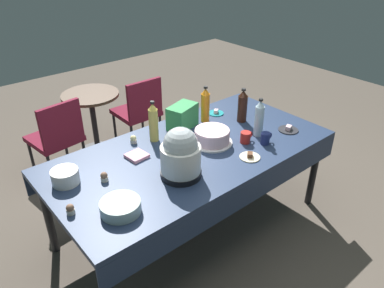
# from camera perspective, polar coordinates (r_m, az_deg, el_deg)

# --- Properties ---
(ground) EXTENTS (9.00, 9.00, 0.00)m
(ground) POSITION_cam_1_polar(r_m,az_deg,el_deg) (3.28, 0.00, -12.18)
(ground) COLOR brown
(potluck_table) EXTENTS (2.20, 1.10, 0.75)m
(potluck_table) POSITION_cam_1_polar(r_m,az_deg,el_deg) (2.87, 0.00, -1.94)
(potluck_table) COLOR navy
(potluck_table) RESTS_ON ground
(frosted_layer_cake) EXTENTS (0.32, 0.32, 0.12)m
(frosted_layer_cake) POSITION_cam_1_polar(r_m,az_deg,el_deg) (2.90, 3.10, 1.16)
(frosted_layer_cake) COLOR silver
(frosted_layer_cake) RESTS_ON potluck_table
(slow_cooker) EXTENTS (0.28, 0.28, 0.36)m
(slow_cooker) POSITION_cam_1_polar(r_m,az_deg,el_deg) (2.45, -1.76, -1.61)
(slow_cooker) COLOR black
(slow_cooker) RESTS_ON potluck_table
(glass_salad_bowl) EXTENTS (0.25, 0.25, 0.07)m
(glass_salad_bowl) POSITION_cam_1_polar(r_m,az_deg,el_deg) (2.26, -10.95, -9.44)
(glass_salad_bowl) COLOR #B2C6BC
(glass_salad_bowl) RESTS_ON potluck_table
(ceramic_snack_bowl) EXTENTS (0.18, 0.18, 0.10)m
(ceramic_snack_bowl) POSITION_cam_1_polar(r_m,az_deg,el_deg) (2.59, -18.92, -4.77)
(ceramic_snack_bowl) COLOR silver
(ceramic_snack_bowl) RESTS_ON potluck_table
(dessert_plate_cream) EXTENTS (0.15, 0.15, 0.04)m
(dessert_plate_cream) POSITION_cam_1_polar(r_m,az_deg,el_deg) (2.77, 8.88, -1.91)
(dessert_plate_cream) COLOR beige
(dessert_plate_cream) RESTS_ON potluck_table
(dessert_plate_teal) EXTENTS (0.14, 0.14, 0.04)m
(dessert_plate_teal) POSITION_cam_1_polar(r_m,az_deg,el_deg) (3.41, 3.71, 4.83)
(dessert_plate_teal) COLOR teal
(dessert_plate_teal) RESTS_ON potluck_table
(dessert_plate_charcoal) EXTENTS (0.17, 0.17, 0.04)m
(dessert_plate_charcoal) POSITION_cam_1_polar(r_m,az_deg,el_deg) (3.21, 14.60, 2.20)
(dessert_plate_charcoal) COLOR #2D2D33
(dessert_plate_charcoal) RESTS_ON potluck_table
(cupcake_cocoa) EXTENTS (0.05, 0.05, 0.07)m
(cupcake_cocoa) POSITION_cam_1_polar(r_m,az_deg,el_deg) (2.54, -13.36, -4.94)
(cupcake_cocoa) COLOR beige
(cupcake_cocoa) RESTS_ON potluck_table
(cupcake_mint) EXTENTS (0.05, 0.05, 0.07)m
(cupcake_mint) POSITION_cam_1_polar(r_m,az_deg,el_deg) (2.94, -9.01, 0.70)
(cupcake_mint) COLOR beige
(cupcake_mint) RESTS_ON potluck_table
(cupcake_vanilla) EXTENTS (0.05, 0.05, 0.07)m
(cupcake_vanilla) POSITION_cam_1_polar(r_m,az_deg,el_deg) (2.33, -18.22, -9.53)
(cupcake_vanilla) COLOR beige
(cupcake_vanilla) RESTS_ON potluck_table
(soda_bottle_orange_juice) EXTENTS (0.07, 0.07, 0.32)m
(soda_bottle_orange_juice) POSITION_cam_1_polar(r_m,az_deg,el_deg) (3.21, 2.06, 5.99)
(soda_bottle_orange_juice) COLOR orange
(soda_bottle_orange_juice) RESTS_ON potluck_table
(soda_bottle_water) EXTENTS (0.07, 0.07, 0.32)m
(soda_bottle_water) POSITION_cam_1_polar(r_m,az_deg,el_deg) (3.02, 10.29, 3.87)
(soda_bottle_water) COLOR silver
(soda_bottle_water) RESTS_ON potluck_table
(soda_bottle_ginger_ale) EXTENTS (0.07, 0.07, 0.34)m
(soda_bottle_ginger_ale) POSITION_cam_1_polar(r_m,az_deg,el_deg) (2.91, -5.96, 3.31)
(soda_bottle_ginger_ale) COLOR gold
(soda_bottle_ginger_ale) RESTS_ON potluck_table
(soda_bottle_cola) EXTENTS (0.08, 0.08, 0.30)m
(soda_bottle_cola) POSITION_cam_1_polar(r_m,az_deg,el_deg) (3.24, 7.78, 5.78)
(soda_bottle_cola) COLOR #33190F
(soda_bottle_cola) RESTS_ON potluck_table
(coffee_mug_red) EXTENTS (0.12, 0.08, 0.09)m
(coffee_mug_red) POSITION_cam_1_polar(r_m,az_deg,el_deg) (2.94, 8.26, 1.05)
(coffee_mug_red) COLOR #B2231E
(coffee_mug_red) RESTS_ON potluck_table
(coffee_mug_navy) EXTENTS (0.11, 0.07, 0.10)m
(coffee_mug_navy) POSITION_cam_1_polar(r_m,az_deg,el_deg) (2.95, 11.24, 0.89)
(coffee_mug_navy) COLOR navy
(coffee_mug_navy) RESTS_ON potluck_table
(soda_carton) EXTENTS (0.30, 0.23, 0.20)m
(soda_carton) POSITION_cam_1_polar(r_m,az_deg,el_deg) (3.12, -1.49, 4.25)
(soda_carton) COLOR #338C4C
(soda_carton) RESTS_ON potluck_table
(paper_napkin_stack) EXTENTS (0.15, 0.15, 0.02)m
(paper_napkin_stack) POSITION_cam_1_polar(r_m,az_deg,el_deg) (2.77, -8.49, -1.80)
(paper_napkin_stack) COLOR pink
(paper_napkin_stack) RESTS_ON potluck_table
(maroon_chair_left) EXTENTS (0.49, 0.49, 0.85)m
(maroon_chair_left) POSITION_cam_1_polar(r_m,az_deg,el_deg) (3.81, -20.02, 1.33)
(maroon_chair_left) COLOR maroon
(maroon_chair_left) RESTS_ON ground
(maroon_chair_right) EXTENTS (0.44, 0.44, 0.85)m
(maroon_chair_right) POSITION_cam_1_polar(r_m,az_deg,el_deg) (4.16, -8.10, 5.38)
(maroon_chair_right) COLOR maroon
(maroon_chair_right) RESTS_ON ground
(round_cafe_table) EXTENTS (0.60, 0.60, 0.72)m
(round_cafe_table) POSITION_cam_1_polar(r_m,az_deg,el_deg) (4.15, -15.02, 4.66)
(round_cafe_table) COLOR #473323
(round_cafe_table) RESTS_ON ground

